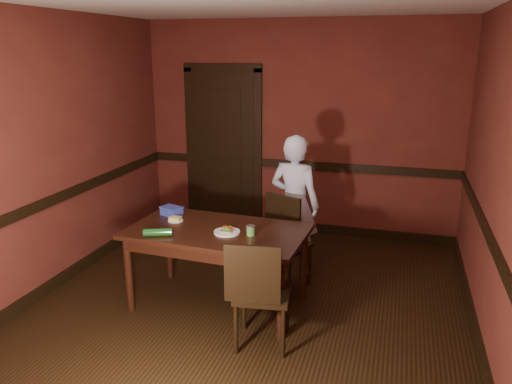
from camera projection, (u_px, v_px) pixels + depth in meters
The scene contains 21 objects.
floor at pixel (245, 311), 4.59m from camera, with size 4.00×4.50×0.01m, color black.
wall_back at pixel (298, 130), 6.30m from camera, with size 4.00×0.02×2.70m, color #5B241B.
wall_front at pixel (86, 284), 2.15m from camera, with size 4.00×0.02×2.70m, color #5B241B.
wall_left at pixel (45, 155), 4.77m from camera, with size 0.02×4.50×2.70m, color #5B241B.
wall_right at pixel (502, 186), 3.68m from camera, with size 0.02×4.50×2.70m, color #5B241B.
dado_back at pixel (297, 165), 6.41m from camera, with size 4.00×0.03×0.10m, color black.
dado_left at pixel (52, 200), 4.89m from camera, with size 0.03×4.50×0.10m, color black.
dado_right at pixel (492, 243), 3.81m from camera, with size 0.03×4.50×0.10m, color black.
baseboard_back at pixel (296, 226), 6.64m from camera, with size 4.00×0.03×0.12m, color black.
baseboard_left at pixel (61, 279), 5.12m from camera, with size 0.03×4.50×0.12m, color black.
baseboard_right at pixel (478, 340), 4.04m from camera, with size 0.03×4.50×0.12m, color black.
door at pixel (223, 146), 6.61m from camera, with size 1.05×0.07×2.20m.
dining_table at pixel (218, 267), 4.63m from camera, with size 1.61×0.90×0.75m, color black.
chair_far at pixel (285, 244), 4.98m from camera, with size 0.42×0.42×0.91m, color black, non-canonical shape.
chair_near at pixel (263, 291), 3.99m from camera, with size 0.43×0.43×0.93m, color black, non-canonical shape.
person at pixel (295, 204), 5.27m from camera, with size 0.54×0.36×1.49m, color silver.
sandwich_plate at pixel (227, 231), 4.43m from camera, with size 0.23×0.23×0.06m.
sauce_jar at pixel (251, 230), 4.36m from camera, with size 0.08×0.08×0.09m.
cheese_saucer at pixel (175, 219), 4.74m from camera, with size 0.14×0.14×0.04m.
food_tub at pixel (172, 211), 4.90m from camera, with size 0.24×0.20×0.09m.
wrapped_veg at pixel (158, 232), 4.35m from camera, with size 0.07×0.07×0.25m, color #144516.
Camera 1 is at (1.26, -3.92, 2.32)m, focal length 35.00 mm.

